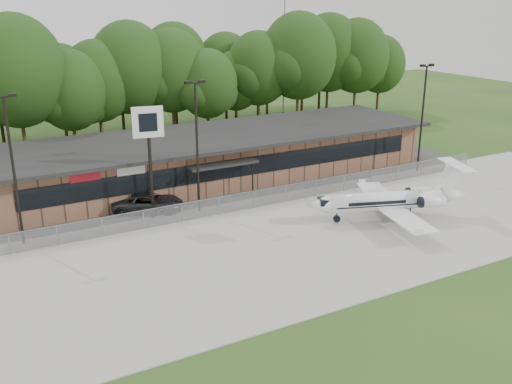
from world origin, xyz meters
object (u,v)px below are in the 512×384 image
pole_sign (148,134)px  business_jet (391,201)px  suv (148,203)px  terminal (216,155)px

pole_sign → business_jet: bearing=-19.6°
business_jet → pole_sign: size_ratio=1.45×
suv → pole_sign: (-0.14, -1.58, 5.80)m
terminal → pole_sign: 12.04m
business_jet → suv: 18.66m
terminal → business_jet: bearing=-66.8°
suv → pole_sign: 6.01m
business_jet → suv: (-15.39, 10.52, -0.75)m
terminal → pole_sign: size_ratio=4.78×
business_jet → pole_sign: bearing=169.1°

